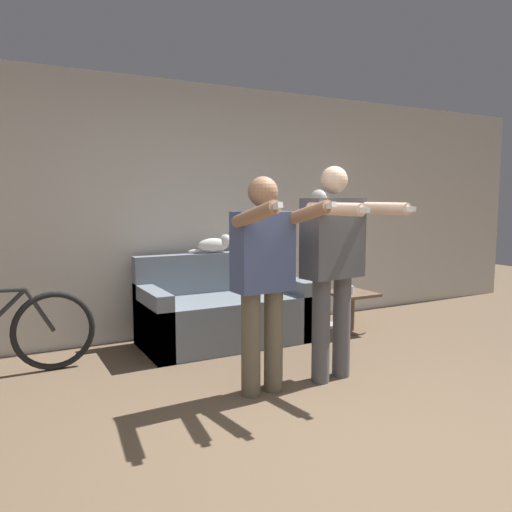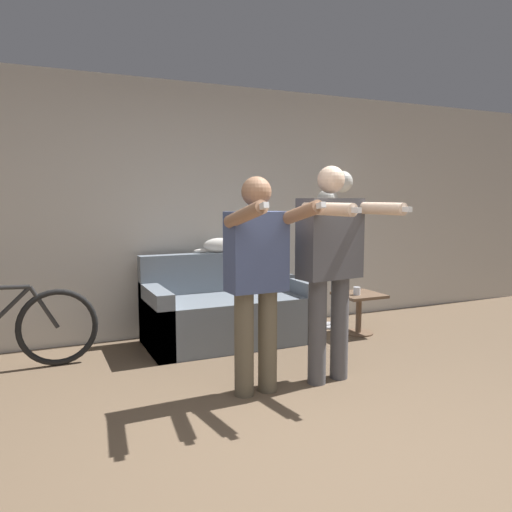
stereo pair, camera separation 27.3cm
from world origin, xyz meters
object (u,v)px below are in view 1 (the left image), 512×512
at_px(person_right, 334,257).
at_px(cup, 350,290).
at_px(floor_lamp, 327,202).
at_px(person_left, 264,270).
at_px(couch, 224,313).
at_px(side_table, 352,303).
at_px(cat, 215,244).

xyz_separation_m(person_right, cup, (0.97, 1.01, -0.50)).
bearing_deg(floor_lamp, cup, -86.97).
relative_size(person_left, floor_lamp, 0.91).
height_order(couch, floor_lamp, floor_lamp).
distance_m(floor_lamp, cup, 1.01).
bearing_deg(side_table, cat, 155.67).
xyz_separation_m(cat, cup, (1.26, -0.65, -0.48)).
xyz_separation_m(cat, side_table, (1.32, -0.60, -0.64)).
bearing_deg(couch, cup, -14.82).
bearing_deg(cat, person_left, -101.36).
bearing_deg(cup, floor_lamp, 93.03).
bearing_deg(floor_lamp, person_right, -123.66).
distance_m(person_right, cup, 1.49).
height_order(person_right, cup, person_right).
xyz_separation_m(side_table, cup, (-0.06, -0.05, 0.16)).
distance_m(couch, floor_lamp, 1.68).
bearing_deg(person_left, cat, 76.53).
bearing_deg(floor_lamp, side_table, -76.69).
relative_size(floor_lamp, side_table, 3.88).
distance_m(person_right, floor_lamp, 1.76).
distance_m(cat, cup, 1.49).
bearing_deg(person_left, side_table, 30.52).
xyz_separation_m(couch, cat, (0.04, 0.30, 0.66)).
xyz_separation_m(person_left, side_table, (1.65, 1.06, -0.60)).
bearing_deg(side_table, person_right, -134.37).
height_order(side_table, cup, cup).
distance_m(cat, side_table, 1.58).
bearing_deg(cat, couch, -96.81).
bearing_deg(cup, cat, 152.81).
height_order(person_right, side_table, person_right).
distance_m(person_right, cat, 1.68).
height_order(cat, side_table, cat).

